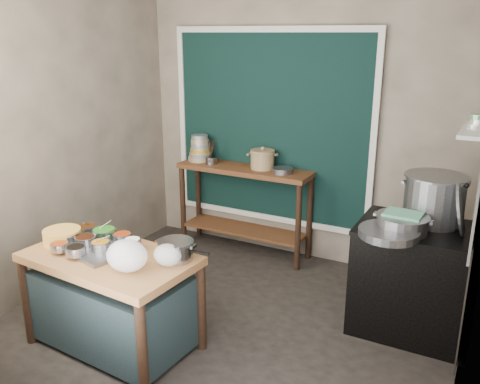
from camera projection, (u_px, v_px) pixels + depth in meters
The scene contains 28 objects.
floor at pixel (232, 319), 4.28m from camera, with size 3.50×3.00×0.02m, color #2C2622.
back_wall at pixel (303, 126), 5.13m from camera, with size 3.50×0.02×2.80m, color gray.
left_wall at pixel (63, 135), 4.64m from camera, with size 0.02×3.00×2.80m, color gray.
curtain_panel at pixel (270, 128), 5.26m from camera, with size 2.10×0.02×1.90m, color black.
curtain_frame at pixel (270, 128), 5.26m from camera, with size 2.22×0.03×2.02m, color beige, non-canonical shape.
soot_patch at pixel (474, 254), 3.83m from camera, with size 0.01×1.30×1.30m, color black.
wall_shelf at pixel (477, 130), 3.78m from camera, with size 0.22×0.70×0.03m, color beige.
prep_table at pixel (113, 301), 3.80m from camera, with size 1.25×0.72×0.75m, color #976637.
back_counter at pixel (244, 210), 5.46m from camera, with size 1.45×0.40×0.95m, color #582D19.
stove_block at pixel (415, 281), 4.01m from camera, with size 0.90×0.68×0.85m, color black.
stove_top at pixel (421, 229), 3.87m from camera, with size 0.92×0.69×0.03m, color black.
condiment_tray at pixel (96, 247), 3.81m from camera, with size 0.59×0.42×0.03m, color gray.
condiment_bowls at pixel (94, 240), 3.82m from camera, with size 0.63×0.50×0.07m.
yellow_basin at pixel (62, 236), 3.89m from camera, with size 0.28×0.28×0.11m, color gold.
saucepan at pixel (176, 250), 3.60m from camera, with size 0.26×0.26×0.14m, color gray, non-canonical shape.
plastic_bag_a at pixel (127, 256), 3.42m from camera, with size 0.29×0.25×0.22m, color white.
plastic_bag_b at pixel (168, 255), 3.51m from camera, with size 0.20×0.17×0.15m, color white.
bowl_stack at pixel (200, 150), 5.55m from camera, with size 0.25×0.25×0.28m.
utensil_cup at pixel (211, 160), 5.43m from camera, with size 0.13×0.13×0.08m, color gray.
ceramic_crock at pixel (262, 160), 5.24m from camera, with size 0.26×0.26×0.18m, color #8E714D, non-canonical shape.
wide_bowl at pixel (283, 170), 5.09m from camera, with size 0.21×0.21×0.05m, color gray.
stock_pot at pixel (434, 199), 3.91m from camera, with size 0.49×0.49×0.38m, color gray, non-canonical shape.
pot_lid at pixel (460, 210), 3.67m from camera, with size 0.40×0.40×0.02m, color gray.
steamer at pixel (402, 224), 3.76m from camera, with size 0.40×0.40×0.13m, color gray, non-canonical shape.
green_cloth at pixel (403, 214), 3.74m from camera, with size 0.27×0.21×0.02m, color #589A7F.
shallow_pan at pixel (389, 233), 3.68m from camera, with size 0.44×0.44×0.06m, color gray.
shelf_bowl_stack at pixel (478, 122), 3.74m from camera, with size 0.14×0.14×0.11m.
shelf_bowl_green at pixel (480, 121), 3.95m from camera, with size 0.14×0.14×0.05m, color gray.
Camera 1 is at (1.82, -3.29, 2.30)m, focal length 38.00 mm.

